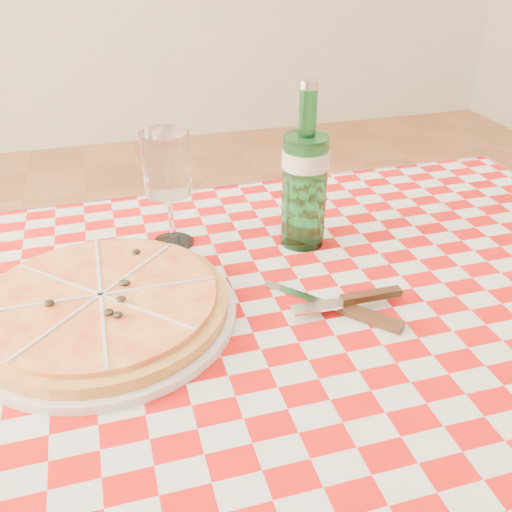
% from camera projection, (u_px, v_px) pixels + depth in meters
% --- Properties ---
extents(dining_table, '(1.20, 0.80, 0.75)m').
position_uv_depth(dining_table, '(280.00, 364.00, 0.86)').
color(dining_table, brown).
rests_on(dining_table, ground).
extents(tablecloth, '(1.30, 0.90, 0.01)m').
position_uv_depth(tablecloth, '(281.00, 313.00, 0.81)').
color(tablecloth, '#A70D0A').
rests_on(tablecloth, dining_table).
extents(pizza_plate, '(0.37, 0.37, 0.05)m').
position_uv_depth(pizza_plate, '(102.00, 303.00, 0.78)').
color(pizza_plate, '#CA8443').
rests_on(pizza_plate, tablecloth).
extents(water_bottle, '(0.08, 0.08, 0.27)m').
position_uv_depth(water_bottle, '(305.00, 167.00, 0.91)').
color(water_bottle, '#186027').
rests_on(water_bottle, tablecloth).
extents(wine_glass, '(0.08, 0.08, 0.20)m').
position_uv_depth(wine_glass, '(169.00, 191.00, 0.92)').
color(wine_glass, white).
rests_on(wine_glass, tablecloth).
extents(cutlery, '(0.28, 0.26, 0.03)m').
position_uv_depth(cutlery, '(341.00, 304.00, 0.80)').
color(cutlery, silver).
rests_on(cutlery, tablecloth).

